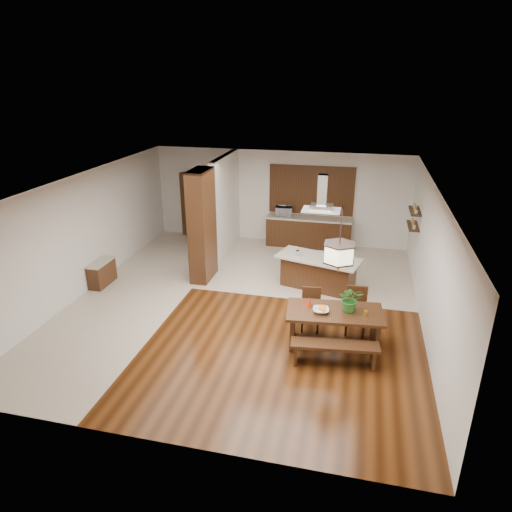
% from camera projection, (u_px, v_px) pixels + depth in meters
% --- Properties ---
extents(room_shell, '(9.00, 9.04, 2.92)m').
position_uv_depth(room_shell, '(243.00, 221.00, 10.03)').
color(room_shell, '#351A09').
rests_on(room_shell, ground).
extents(tile_hallway, '(2.50, 9.00, 0.01)m').
position_uv_depth(tile_hallway, '(137.00, 292.00, 11.39)').
color(tile_hallway, beige).
rests_on(tile_hallway, ground).
extents(tile_kitchen, '(5.50, 4.00, 0.01)m').
position_uv_depth(tile_kitchen, '(309.00, 268.00, 12.79)').
color(tile_kitchen, beige).
rests_on(tile_kitchen, ground).
extents(soffit_band, '(8.00, 9.00, 0.02)m').
position_uv_depth(soffit_band, '(242.00, 184.00, 9.72)').
color(soffit_band, '#36190D').
rests_on(soffit_band, room_shell).
extents(partition_pier, '(0.45, 1.00, 2.90)m').
position_uv_depth(partition_pier, '(202.00, 226.00, 11.64)').
color(partition_pier, black).
rests_on(partition_pier, ground).
extents(partition_stub, '(0.18, 2.40, 2.90)m').
position_uv_depth(partition_stub, '(226.00, 205.00, 13.54)').
color(partition_stub, silver).
rests_on(partition_stub, ground).
extents(hallway_console, '(0.37, 0.88, 0.63)m').
position_uv_depth(hallway_console, '(102.00, 273.00, 11.67)').
color(hallway_console, black).
rests_on(hallway_console, ground).
extents(hallway_doorway, '(1.10, 0.20, 2.10)m').
position_uv_depth(hallway_doorway, '(198.00, 205.00, 14.96)').
color(hallway_doorway, black).
rests_on(hallway_doorway, ground).
extents(rear_counter, '(2.60, 0.62, 0.95)m').
position_uv_depth(rear_counter, '(309.00, 232.00, 14.21)').
color(rear_counter, black).
rests_on(rear_counter, ground).
extents(kitchen_window, '(2.60, 0.08, 1.50)m').
position_uv_depth(kitchen_window, '(311.00, 190.00, 13.96)').
color(kitchen_window, brown).
rests_on(kitchen_window, room_shell).
extents(shelf_lower, '(0.26, 0.90, 0.04)m').
position_uv_depth(shelf_lower, '(413.00, 226.00, 11.81)').
color(shelf_lower, black).
rests_on(shelf_lower, room_shell).
extents(shelf_upper, '(0.26, 0.90, 0.04)m').
position_uv_depth(shelf_upper, '(415.00, 211.00, 11.66)').
color(shelf_upper, black).
rests_on(shelf_upper, room_shell).
extents(dining_table, '(1.95, 1.12, 0.78)m').
position_uv_depth(dining_table, '(334.00, 320.00, 8.96)').
color(dining_table, black).
rests_on(dining_table, ground).
extents(dining_bench, '(1.66, 0.54, 0.46)m').
position_uv_depth(dining_bench, '(334.00, 354.00, 8.47)').
color(dining_bench, black).
rests_on(dining_bench, ground).
extents(dining_chair_left, '(0.43, 0.43, 0.90)m').
position_uv_depth(dining_chair_left, '(311.00, 310.00, 9.58)').
color(dining_chair_left, black).
rests_on(dining_chair_left, ground).
extents(dining_chair_right, '(0.45, 0.45, 0.98)m').
position_uv_depth(dining_chair_right, '(356.00, 311.00, 9.46)').
color(dining_chair_right, black).
rests_on(dining_chair_right, ground).
extents(pendant_lantern, '(0.64, 0.64, 1.31)m').
position_uv_depth(pendant_lantern, '(340.00, 240.00, 8.33)').
color(pendant_lantern, beige).
rests_on(pendant_lantern, room_shell).
extents(foliage_plant, '(0.48, 0.42, 0.52)m').
position_uv_depth(foliage_plant, '(351.00, 299.00, 8.79)').
color(foliage_plant, '#2A6822').
rests_on(foliage_plant, dining_table).
extents(fruit_bowl, '(0.35, 0.35, 0.08)m').
position_uv_depth(fruit_bowl, '(321.00, 310.00, 8.82)').
color(fruit_bowl, beige).
rests_on(fruit_bowl, dining_table).
extents(napkin_cone, '(0.17, 0.17, 0.20)m').
position_uv_depth(napkin_cone, '(309.00, 302.00, 9.02)').
color(napkin_cone, '#B02B0C').
rests_on(napkin_cone, dining_table).
extents(gold_ornament, '(0.10, 0.10, 0.11)m').
position_uv_depth(gold_ornament, '(366.00, 313.00, 8.69)').
color(gold_ornament, gold).
rests_on(gold_ornament, dining_table).
extents(kitchen_island, '(2.21, 1.40, 0.85)m').
position_uv_depth(kitchen_island, '(318.00, 272.00, 11.45)').
color(kitchen_island, black).
rests_on(kitchen_island, ground).
extents(range_hood, '(0.90, 0.55, 0.87)m').
position_uv_depth(range_hood, '(322.00, 193.00, 10.70)').
color(range_hood, silver).
rests_on(range_hood, room_shell).
extents(island_cup, '(0.15, 0.15, 0.11)m').
position_uv_depth(island_cup, '(335.00, 258.00, 11.07)').
color(island_cup, silver).
rests_on(island_cup, kitchen_island).
extents(microwave, '(0.56, 0.41, 0.29)m').
position_uv_depth(microwave, '(284.00, 211.00, 14.16)').
color(microwave, silver).
rests_on(microwave, rear_counter).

